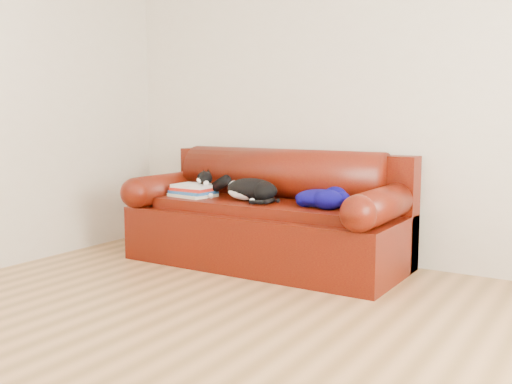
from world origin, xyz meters
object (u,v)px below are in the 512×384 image
book_stack (194,191)px  sofa_base (266,234)px  blanket (322,198)px  cat (251,190)px

book_stack → sofa_base: bearing=12.5°
book_stack → blanket: (1.09, 0.09, 0.01)m
blanket → book_stack: bearing=-175.4°
book_stack → cat: (0.52, 0.02, 0.04)m
cat → blanket: cat is taller
sofa_base → blanket: blanket is taller
cat → blanket: bearing=23.8°
sofa_base → blanket: 0.59m
sofa_base → cat: size_ratio=3.65×
book_stack → cat: cat is taller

